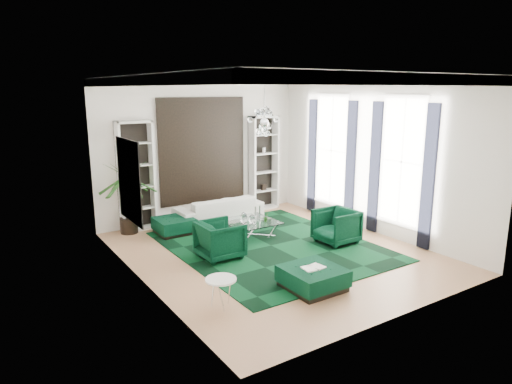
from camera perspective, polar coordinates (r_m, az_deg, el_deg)
floor at (r=10.29m, az=2.29°, el=-7.57°), size 6.00×7.00×0.02m
ceiling at (r=9.65m, az=2.50°, el=14.22°), size 6.00×7.00×0.02m
wall_back at (r=12.78m, az=-6.82°, el=5.20°), size 6.00×0.02×3.80m
wall_front at (r=7.28m, az=18.63°, el=-1.10°), size 6.00×0.02×3.80m
wall_left at (r=8.43m, az=-14.51°, el=0.99°), size 0.02×7.00×3.80m
wall_right at (r=11.78m, az=14.44°, el=4.24°), size 0.02×7.00×3.80m
crown_molding at (r=9.65m, az=2.49°, el=13.57°), size 6.00×7.00×0.18m
ceiling_medallion at (r=9.90m, az=1.46°, el=13.96°), size 0.90×0.90×0.05m
tapestry at (r=12.73m, az=-6.72°, el=5.17°), size 2.50×0.06×2.80m
shelving_left at (r=11.94m, az=-14.73°, el=1.91°), size 0.90×0.38×2.80m
shelving_right at (r=13.65m, az=0.97°, el=3.64°), size 0.90×0.38×2.80m
painting at (r=9.02m, az=-15.49°, el=1.35°), size 0.04×1.30×1.60m
window_near at (r=11.18m, az=17.76°, el=3.60°), size 0.03×1.10×2.90m
curtain_near_a at (r=10.73m, az=20.76°, el=1.66°), size 0.07×0.30×3.25m
curtain_near_b at (r=11.69m, az=14.62°, el=2.93°), size 0.07×0.30×3.25m
window_far at (r=12.81m, az=9.44°, el=5.13°), size 0.03×1.10×2.90m
curtain_far_a at (r=12.27m, az=11.73°, el=3.52°), size 0.07×0.30×3.25m
curtain_far_b at (r=13.40m, az=7.03°, el=4.46°), size 0.07×0.30×3.25m
rug at (r=10.64m, az=1.90°, el=-6.74°), size 4.20×5.00×0.02m
sofa at (r=12.49m, az=-4.68°, el=-2.19°), size 2.39×0.94×0.70m
armchair_left at (r=9.85m, az=-4.50°, el=-5.95°), size 0.89×0.87×0.81m
armchair_right at (r=10.91m, az=9.98°, el=-4.24°), size 0.89×0.87×0.81m
coffee_table at (r=11.20m, az=-0.74°, el=-4.67°), size 1.20×1.20×0.41m
ottoman_side at (r=11.67m, az=-10.18°, el=-4.19°), size 0.90×0.90×0.40m
ottoman_front at (r=8.49m, az=7.11°, el=-10.67°), size 1.00×1.00×0.40m
book at (r=8.41m, az=7.15°, el=-9.32°), size 0.42×0.28×0.03m
side_table at (r=7.76m, az=-4.38°, el=-12.52°), size 0.52×0.52×0.50m
palm at (r=11.74m, az=-15.87°, el=0.66°), size 1.50×1.50×2.40m
chandelier at (r=9.83m, az=1.05°, el=8.61°), size 0.80×0.80×0.72m
table_plant at (r=11.07m, az=1.26°, el=-3.13°), size 0.13×0.11×0.24m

